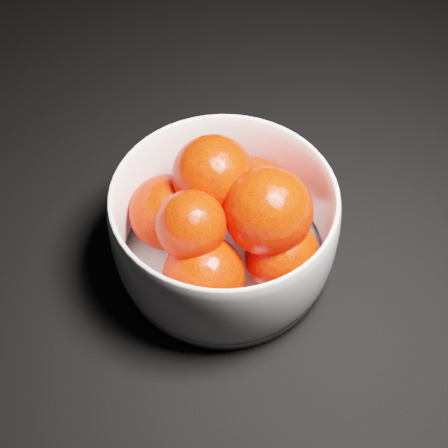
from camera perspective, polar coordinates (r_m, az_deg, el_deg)
bowl at (r=0.55m, az=-0.00°, el=-0.31°), size 0.20×0.20×0.10m
orange_pile at (r=0.54m, az=0.22°, el=0.45°), size 0.16×0.16×0.11m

